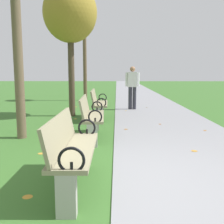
% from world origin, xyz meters
% --- Properties ---
extents(ground_plane, '(80.00, 80.00, 0.00)m').
position_xyz_m(ground_plane, '(0.00, 0.00, 0.00)').
color(ground_plane, '#386628').
extents(paved_walkway, '(2.80, 44.00, 0.02)m').
position_xyz_m(paved_walkway, '(1.40, 18.00, 0.01)').
color(paved_walkway, gray).
rests_on(paved_walkway, ground).
extents(park_bench_1, '(0.49, 1.61, 0.90)m').
position_xyz_m(park_bench_1, '(-0.50, -0.11, 0.49)').
color(park_bench_1, gray).
rests_on(park_bench_1, ground).
extents(park_bench_2, '(0.55, 1.62, 0.90)m').
position_xyz_m(park_bench_2, '(-0.50, 2.42, 0.49)').
color(park_bench_2, gray).
rests_on(park_bench_2, ground).
extents(park_bench_3, '(0.52, 1.61, 0.90)m').
position_xyz_m(park_bench_3, '(-0.50, 4.79, 0.49)').
color(park_bench_3, gray).
rests_on(park_bench_3, ground).
extents(tree_3, '(1.69, 1.69, 4.19)m').
position_xyz_m(tree_3, '(-1.41, 5.41, 3.23)').
color(tree_3, '#4C3D2D').
rests_on(tree_3, ground).
extents(tree_4, '(1.13, 1.13, 4.99)m').
position_xyz_m(tree_4, '(-1.54, 10.30, 4.19)').
color(tree_4, brown).
rests_on(tree_4, ground).
extents(pedestrian_walking, '(0.53, 0.26, 1.62)m').
position_xyz_m(pedestrian_walking, '(0.65, 6.94, 0.93)').
color(pedestrian_walking, '#2D2D38').
rests_on(pedestrian_walking, paved_walkway).
extents(scattered_leaves, '(5.07, 9.75, 0.02)m').
position_xyz_m(scattered_leaves, '(-0.29, 2.65, 0.01)').
color(scattered_leaves, gold).
rests_on(scattered_leaves, ground).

